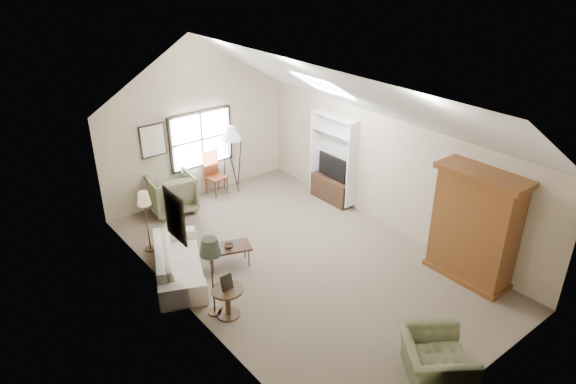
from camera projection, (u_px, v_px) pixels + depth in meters
room_shell at (302, 107)px, 8.99m from camera, size 5.01×8.01×4.00m
window at (201, 139)px, 12.61m from camera, size 1.72×0.08×1.42m
skylight at (323, 85)px, 10.35m from camera, size 0.80×1.20×0.52m
wall_art at (163, 176)px, 9.96m from camera, size 1.97×3.71×0.88m
armoire at (475, 227)px, 9.45m from camera, size 0.60×1.50×2.20m
tv_alcove at (333, 158)px, 12.33m from camera, size 0.32×1.30×2.10m
media_console at (331, 190)px, 12.69m from camera, size 0.34×1.18×0.60m
tv_panel at (332, 167)px, 12.42m from camera, size 0.05×0.90×0.55m
sofa at (178, 261)px, 9.83m from camera, size 1.64×2.35×0.64m
armchair_near at (435, 361)px, 7.45m from camera, size 1.41×1.44×0.71m
armchair_far at (171, 193)px, 12.13m from camera, size 1.13×1.16×0.94m
coffee_table at (229, 256)px, 10.16m from camera, size 0.97×0.74×0.44m
bowl at (229, 245)px, 10.05m from camera, size 0.26×0.26×0.05m
side_table at (228, 302)px, 8.78m from camera, size 0.72×0.72×0.55m
side_chair at (216, 174)px, 12.93m from camera, size 0.48×0.48×1.12m
tripod_lamp at (232, 158)px, 13.07m from camera, size 0.62×0.62×1.73m
dark_lamp at (212, 277)px, 8.62m from camera, size 0.48×0.48×1.53m
tan_lamp at (147, 221)px, 10.48m from camera, size 0.36×0.36×1.37m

